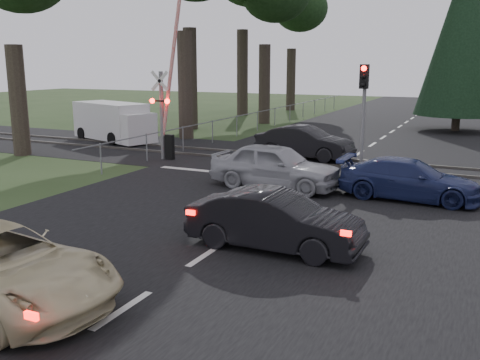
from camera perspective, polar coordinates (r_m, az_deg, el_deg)
The scene contains 16 objects.
ground at distance 11.94m, azimuth -3.62°, elevation -7.96°, with size 120.00×120.00×0.00m, color #2A3E1C.
road at distance 20.94m, azimuth 9.60°, elevation 0.79°, with size 14.00×100.00×0.01m, color black.
rail_corridor at distance 22.84m, azimuth 10.96°, elevation 1.70°, with size 120.00×8.00×0.01m, color black.
stop_line at distance 19.24m, azimuth 8.15°, elevation -0.15°, with size 13.00×0.35×0.00m, color silver.
rail_near at distance 22.07m, azimuth 10.45°, elevation 1.47°, with size 120.00×0.12×0.10m, color #59544C.
rail_far at distance 23.60m, azimuth 11.44°, elevation 2.13°, with size 120.00×0.12×0.10m, color #59544C.
crossing_signal at distance 23.43m, azimuth -7.88°, elevation 7.14°, with size 1.62×0.38×6.96m.
traffic_signal_center at distance 20.99m, azimuth 13.04°, elevation 8.40°, with size 0.32×0.48×4.10m.
euc_tree_e at distance 48.95m, azimuth 5.62°, elevation 18.60°, with size 6.00×6.00×13.20m.
conifer_tree at distance 35.90m, azimuth 22.74°, elevation 14.39°, with size 5.20×5.20×11.00m.
fence_left at distance 35.14m, azimuth 2.82°, elevation 5.58°, with size 0.10×36.00×1.20m, color slate, non-canonical shape.
dark_hatchback at distance 12.09m, azimuth 3.75°, elevation -4.40°, with size 1.39×4.00×1.32m, color black.
silver_car at distance 17.99m, azimuth 3.79°, elevation 1.49°, with size 1.79×4.44×1.51m, color #A1A2A9.
blue_sedan at distance 17.29m, azimuth 17.61°, elevation 0.04°, with size 1.75×4.29×1.25m, color navy.
dark_car_far at distance 23.78m, azimuth 6.89°, elevation 3.98°, with size 1.51×4.32×1.42m, color black.
white_van at distance 29.66m, azimuth -13.19°, elevation 6.04°, with size 5.59×3.51×2.06m.
Camera 1 is at (5.41, -9.80, 4.14)m, focal length 40.00 mm.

